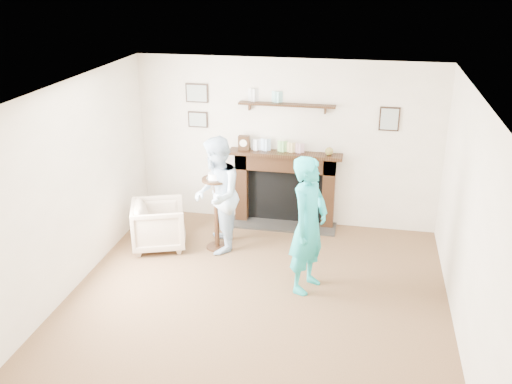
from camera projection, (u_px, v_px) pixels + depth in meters
ground at (253, 308)px, 6.63m from camera, size 5.00×5.00×0.00m
room_shell at (264, 157)px, 6.65m from camera, size 4.54×5.02×2.52m
armchair at (160, 246)px, 8.09m from camera, size 0.92×0.91×0.66m
man at (218, 249)px, 8.01m from camera, size 0.78×0.91×1.62m
woman at (306, 287)px, 7.06m from camera, size 0.60×0.72×1.70m
pedestal_table at (216, 199)px, 7.78m from camera, size 0.37×0.37×1.19m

